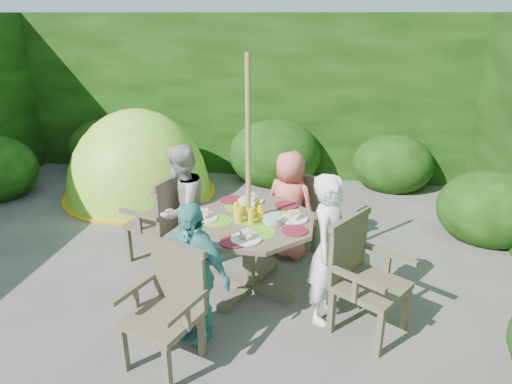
% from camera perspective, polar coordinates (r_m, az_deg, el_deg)
% --- Properties ---
extents(ground, '(60.00, 60.00, 0.00)m').
position_cam_1_polar(ground, '(4.53, -11.29, -12.35)').
color(ground, '#494641').
rests_on(ground, ground).
extents(hedge_enclosure, '(9.00, 9.00, 2.50)m').
position_cam_1_polar(hedge_enclosure, '(5.19, -7.14, 7.49)').
color(hedge_enclosure, black).
rests_on(hedge_enclosure, ground).
extents(patio_table, '(1.66, 1.66, 0.89)m').
position_cam_1_polar(patio_table, '(4.21, -0.87, -4.84)').
color(patio_table, '#433B2C').
rests_on(patio_table, ground).
extents(parasol_pole, '(0.06, 0.06, 2.20)m').
position_cam_1_polar(parasol_pole, '(4.02, -0.97, 1.26)').
color(parasol_pole, olive).
rests_on(parasol_pole, ground).
extents(garden_chair_right, '(0.72, 0.75, 0.94)m').
position_cam_1_polar(garden_chair_right, '(3.87, 13.22, -10.05)').
color(garden_chair_right, '#433B2C').
rests_on(garden_chair_right, ground).
extents(garden_chair_left, '(0.62, 0.66, 0.92)m').
position_cam_1_polar(garden_chair_left, '(4.90, -11.74, -3.09)').
color(garden_chair_left, '#433B2C').
rests_on(garden_chair_left, ground).
extents(garden_chair_back, '(0.63, 0.59, 0.86)m').
position_cam_1_polar(garden_chair_back, '(5.15, 5.82, -1.86)').
color(garden_chair_back, '#433B2C').
rests_on(garden_chair_back, ground).
extents(garden_chair_front, '(0.65, 0.61, 0.88)m').
position_cam_1_polar(garden_chair_front, '(3.55, -10.97, -13.70)').
color(garden_chair_front, '#433B2C').
rests_on(garden_chair_front, ground).
extents(child_right, '(0.45, 0.56, 1.32)m').
position_cam_1_polar(child_right, '(3.86, 9.16, -7.10)').
color(child_right, white).
rests_on(child_right, ground).
extents(child_left, '(0.62, 0.73, 1.32)m').
position_cam_1_polar(child_left, '(4.64, -9.26, -2.05)').
color(child_left, '#A7A7A2').
rests_on(child_left, ground).
extents(child_back, '(0.68, 0.57, 1.18)m').
position_cam_1_polar(child_back, '(4.85, 4.21, -1.63)').
color(child_back, '#E7665F').
rests_on(child_back, ground).
extents(child_front, '(0.75, 0.54, 1.19)m').
position_cam_1_polar(child_front, '(3.66, -7.84, -9.94)').
color(child_front, teal).
rests_on(child_front, ground).
extents(dome_tent, '(2.42, 2.42, 2.50)m').
position_cam_1_polar(dome_tent, '(6.94, -14.22, -0.24)').
color(dome_tent, '#73DC2A').
rests_on(dome_tent, ground).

